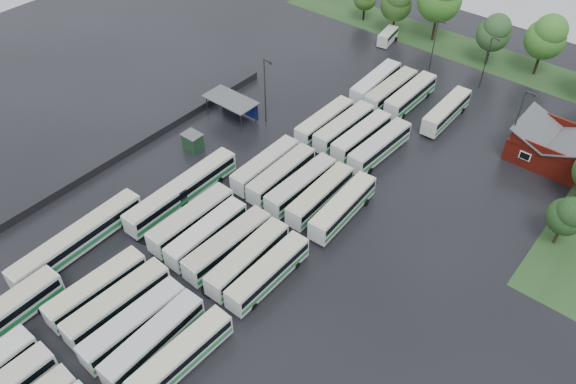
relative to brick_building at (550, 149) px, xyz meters
The scene contains 43 objects.
ground 49.08m from the brick_building, 119.30° to the right, with size 160.00×160.00×0.00m, color black.
brick_building is the anchor object (origin of this frame).
wash_shed 46.14m from the brick_building, 153.27° to the right, with size 8.20×4.20×3.58m.
utility_hut 50.26m from the brick_building, 143.11° to the right, with size 2.70×2.20×2.62m.
grass_strip_north 31.19m from the brick_building, 134.96° to the left, with size 80.00×10.00×0.01m, color #24441C.
west_fence 57.83m from the brick_building, 143.04° to the right, with size 0.10×50.00×1.20m, color #2D2D30.
bus_r1c0 62.09m from the brick_building, 117.37° to the right, with size 2.90×11.62×3.21m.
bus_r1c1 60.45m from the brick_building, 114.60° to the right, with size 3.05×12.09×3.34m.
bus_r1c2 59.64m from the brick_building, 111.49° to the right, with size 2.91×11.87×3.28m.
bus_r1c3 58.55m from the brick_building, 108.82° to the right, with size 2.79×11.76×3.26m.
bus_r1c4 56.98m from the brick_building, 105.75° to the right, with size 2.77×11.52×3.19m.
bus_r2c0 50.23m from the brick_building, 124.32° to the right, with size 2.71×12.02×3.34m.
bus_r2c1 48.93m from the brick_building, 121.11° to the right, with size 2.53×11.47×3.19m.
bus_r2c2 47.14m from the brick_building, 117.87° to the right, with size 2.92×12.06×3.34m.
bus_r2c3 45.76m from the brick_building, 114.34° to the right, with size 2.86×11.88×3.29m.
bus_r2c4 44.61m from the brick_building, 110.73° to the right, with size 2.48×11.56×3.22m.
bus_r3c0 39.73m from the brick_building, 135.29° to the right, with size 2.56×11.56×3.21m.
bus_r3c1 37.82m from the brick_building, 132.12° to the right, with size 2.64×11.62×3.22m.
bus_r3c2 35.69m from the brick_building, 128.12° to the right, with size 2.76×11.76×3.26m.
bus_r3c3 33.83m from the brick_building, 124.08° to the right, with size 2.75×11.62×3.22m.
bus_r3c4 31.97m from the brick_building, 118.96° to the right, with size 3.06×11.87×3.28m.
bus_r4c0 31.85m from the brick_building, 152.62° to the right, with size 2.51×11.44×3.18m.
bus_r4c1 28.81m from the brick_building, 150.71° to the right, with size 2.76×11.83×3.28m.
bus_r4c2 26.17m from the brick_building, 147.03° to the right, with size 2.79×11.61×3.21m.
bus_r4c3 23.70m from the brick_building, 141.78° to the right, with size 3.00×12.02×3.32m.
bus_r5c0 28.30m from the brick_building, behind, with size 3.10×12.16×3.36m.
bus_r5c1 25.23m from the brick_building, behind, with size 2.67×11.93×3.31m.
bus_r5c2 22.01m from the brick_building, behind, with size 2.58×11.94×3.32m.
bus_r5c4 15.57m from the brick_building, behind, with size 2.70×11.68×3.24m.
artic_bus_west_b 50.87m from the brick_building, 130.63° to the right, with size 2.58×17.36×3.22m.
artic_bus_west_c 63.51m from the brick_building, 124.80° to the right, with size 2.90×17.30×3.20m.
minibus 39.07m from the brick_building, 156.97° to the left, with size 2.83×5.64×2.35m.
tree_north_1 41.82m from the brick_building, 152.80° to the left, with size 5.75×5.75×9.52m.
tree_north_3 27.02m from the brick_building, 132.77° to the left, with size 5.73×5.73×9.49m.
tree_north_4 24.51m from the brick_building, 115.20° to the left, with size 6.63×6.63×10.98m.
tree_east_0 17.01m from the brick_building, 65.82° to the right, with size 4.46×4.44×7.36m.
lamp_post_ne 7.03m from the brick_building, 147.00° to the right, with size 1.65×0.32×10.74m.
lamp_post_nw 41.08m from the brick_building, 153.32° to the right, with size 1.65×0.32×10.73m.
lamp_post_back_w 27.60m from the brick_building, 155.19° to the left, with size 1.42×0.28×9.25m.
lamp_post_back_e 19.66m from the brick_building, 143.29° to the left, with size 1.41×0.27×9.14m.
puddle_0 70.95m from the brick_building, 112.49° to the right, with size 4.84×4.84×0.01m, color black.
puddle_2 54.21m from the brick_building, 126.60° to the right, with size 7.43×7.43×0.01m, color black.
puddle_3 50.44m from the brick_building, 113.25° to the right, with size 2.86×2.86×0.01m, color black.
Camera 1 is at (35.24, -28.26, 49.97)m, focal length 35.00 mm.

